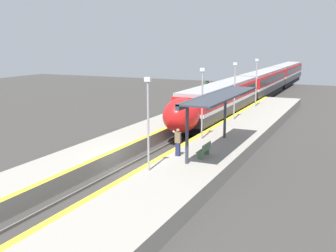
{
  "coord_description": "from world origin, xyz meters",
  "views": [
    {
      "loc": [
        12.76,
        -22.73,
        8.12
      ],
      "look_at": [
        0.55,
        3.91,
        2.17
      ],
      "focal_mm": 45.0,
      "sensor_mm": 36.0,
      "label": 1
    }
  ],
  "objects_px": {
    "platform_bench": "(205,150)",
    "railway_signal": "(207,95)",
    "lamppost_far": "(235,87)",
    "lamppost_mid": "(202,99)",
    "person_waiting": "(178,142)",
    "lamppost_farthest": "(256,79)",
    "train": "(261,83)",
    "lamppost_near": "(148,118)"
  },
  "relations": [
    {
      "from": "lamppost_near",
      "to": "railway_signal",
      "type": "bearing_deg",
      "value": 101.29
    },
    {
      "from": "lamppost_near",
      "to": "train",
      "type": "bearing_deg",
      "value": 93.38
    },
    {
      "from": "railway_signal",
      "to": "lamppost_far",
      "type": "bearing_deg",
      "value": -49.08
    },
    {
      "from": "platform_bench",
      "to": "person_waiting",
      "type": "xyz_separation_m",
      "value": [
        -1.63,
        -0.45,
        0.45
      ]
    },
    {
      "from": "train",
      "to": "lamppost_farthest",
      "type": "bearing_deg",
      "value": -80.27
    },
    {
      "from": "train",
      "to": "railway_signal",
      "type": "distance_m",
      "value": 17.17
    },
    {
      "from": "person_waiting",
      "to": "lamppost_far",
      "type": "distance_m",
      "value": 13.9
    },
    {
      "from": "person_waiting",
      "to": "railway_signal",
      "type": "xyz_separation_m",
      "value": [
        -4.75,
        18.9,
        0.54
      ]
    },
    {
      "from": "person_waiting",
      "to": "lamppost_mid",
      "type": "xyz_separation_m",
      "value": [
        -0.28,
        5.12,
        2.09
      ]
    },
    {
      "from": "lamppost_near",
      "to": "lamppost_mid",
      "type": "height_order",
      "value": "same"
    },
    {
      "from": "train",
      "to": "platform_bench",
      "type": "bearing_deg",
      "value": -83.19
    },
    {
      "from": "lamppost_far",
      "to": "lamppost_mid",
      "type": "bearing_deg",
      "value": -90.0
    },
    {
      "from": "person_waiting",
      "to": "railway_signal",
      "type": "distance_m",
      "value": 19.5
    },
    {
      "from": "lamppost_near",
      "to": "lamppost_far",
      "type": "xyz_separation_m",
      "value": [
        0.0,
        17.24,
        0.0
      ]
    },
    {
      "from": "lamppost_near",
      "to": "lamppost_mid",
      "type": "xyz_separation_m",
      "value": [
        0.0,
        8.62,
        0.0
      ]
    },
    {
      "from": "train",
      "to": "lamppost_far",
      "type": "bearing_deg",
      "value": -84.02
    },
    {
      "from": "train",
      "to": "lamppost_far",
      "type": "distance_m",
      "value": 22.39
    },
    {
      "from": "lamppost_farthest",
      "to": "train",
      "type": "bearing_deg",
      "value": 99.73
    },
    {
      "from": "person_waiting",
      "to": "lamppost_farthest",
      "type": "bearing_deg",
      "value": 90.71
    },
    {
      "from": "person_waiting",
      "to": "platform_bench",
      "type": "bearing_deg",
      "value": 15.53
    },
    {
      "from": "person_waiting",
      "to": "lamppost_mid",
      "type": "height_order",
      "value": "lamppost_mid"
    },
    {
      "from": "lamppost_mid",
      "to": "lamppost_far",
      "type": "height_order",
      "value": "same"
    },
    {
      "from": "train",
      "to": "lamppost_near",
      "type": "bearing_deg",
      "value": -86.62
    },
    {
      "from": "platform_bench",
      "to": "lamppost_mid",
      "type": "distance_m",
      "value": 5.64
    },
    {
      "from": "platform_bench",
      "to": "lamppost_mid",
      "type": "xyz_separation_m",
      "value": [
        -1.91,
        4.66,
        2.54
      ]
    },
    {
      "from": "lamppost_near",
      "to": "lamppost_farthest",
      "type": "distance_m",
      "value": 25.87
    },
    {
      "from": "train",
      "to": "lamppost_near",
      "type": "xyz_separation_m",
      "value": [
        2.33,
        -39.44,
        1.75
      ]
    },
    {
      "from": "lamppost_far",
      "to": "railway_signal",
      "type": "bearing_deg",
      "value": 130.92
    },
    {
      "from": "platform_bench",
      "to": "railway_signal",
      "type": "height_order",
      "value": "railway_signal"
    },
    {
      "from": "platform_bench",
      "to": "lamppost_mid",
      "type": "bearing_deg",
      "value": 112.26
    },
    {
      "from": "railway_signal",
      "to": "lamppost_mid",
      "type": "bearing_deg",
      "value": -72.02
    },
    {
      "from": "train",
      "to": "person_waiting",
      "type": "relative_size",
      "value": 35.26
    },
    {
      "from": "railway_signal",
      "to": "lamppost_farthest",
      "type": "distance_m",
      "value": 5.86
    },
    {
      "from": "railway_signal",
      "to": "lamppost_mid",
      "type": "relative_size",
      "value": 0.75
    },
    {
      "from": "lamppost_mid",
      "to": "platform_bench",
      "type": "bearing_deg",
      "value": -67.74
    },
    {
      "from": "train",
      "to": "lamppost_mid",
      "type": "distance_m",
      "value": 30.96
    },
    {
      "from": "train",
      "to": "platform_bench",
      "type": "distance_m",
      "value": 35.74
    },
    {
      "from": "person_waiting",
      "to": "lamppost_farthest",
      "type": "xyz_separation_m",
      "value": [
        -0.28,
        22.36,
        2.09
      ]
    },
    {
      "from": "lamppost_mid",
      "to": "lamppost_farthest",
      "type": "height_order",
      "value": "same"
    },
    {
      "from": "train",
      "to": "lamppost_farthest",
      "type": "height_order",
      "value": "lamppost_farthest"
    },
    {
      "from": "platform_bench",
      "to": "person_waiting",
      "type": "bearing_deg",
      "value": -164.47
    },
    {
      "from": "train",
      "to": "railway_signal",
      "type": "relative_size",
      "value": 15.82
    }
  ]
}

